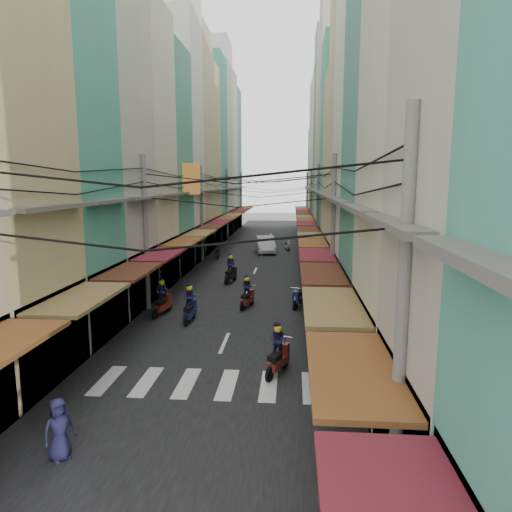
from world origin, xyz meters
The scene contains 15 objects.
ground centered at (0.00, 0.00, 0.00)m, with size 160.00×160.00×0.00m, color slate.
road centered at (0.00, 20.00, 0.01)m, with size 10.00×80.00×0.02m, color black.
sidewalk_left centered at (-6.50, 20.00, 0.03)m, with size 3.00×80.00×0.06m, color slate.
sidewalk_right centered at (6.50, 20.00, 0.03)m, with size 3.00×80.00×0.06m, color slate.
crosswalk centered at (0.00, -6.00, 0.03)m, with size 7.55×2.40×0.01m.
building_row_left centered at (-7.92, 16.56, 9.78)m, with size 7.80×67.67×23.70m.
building_row_right centered at (7.92, 16.45, 9.41)m, with size 7.80×68.98×22.59m.
utility_poles centered at (0.00, 15.01, 6.59)m, with size 10.20×66.13×8.20m.
white_car centered at (0.23, 23.32, 0.00)m, with size 5.55×2.18×1.96m, color silver.
bicycle centered at (7.50, -1.49, 0.00)m, with size 0.61×1.62×1.12m, color black.
moving_scooters centered at (-0.66, 4.85, 0.57)m, with size 7.54×31.49×2.00m.
parked_scooters centered at (3.20, -4.19, 0.47)m, with size 13.00×16.27×0.97m.
pedestrians centered at (-3.81, 1.33, 1.05)m, with size 13.99×23.55×2.21m.
market_umbrella centered at (6.31, -4.83, 2.02)m, with size 2.17×2.17×2.29m.
traffic_sign centered at (5.92, -0.40, 2.01)m, with size 0.10×0.61×2.78m.
Camera 1 is at (2.83, -20.40, 6.81)m, focal length 32.00 mm.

